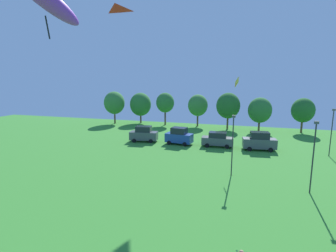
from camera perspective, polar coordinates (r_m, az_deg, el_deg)
kite_flying_0 at (r=34.43m, az=14.75°, el=9.25°), size 0.48×1.33×1.35m
kite_flying_4 at (r=36.02m, az=-11.48°, el=23.36°), size 2.65×1.73×0.76m
parked_car_leftmost at (r=42.61m, az=-5.30°, el=-1.75°), size 4.63×2.53×2.55m
parked_car_second_from_left at (r=40.78m, az=2.43°, el=-2.21°), size 4.33×2.46×2.63m
parked_car_third_from_left at (r=39.94m, az=10.74°, el=-2.90°), size 4.70×2.20×2.22m
parked_car_rightmost_in_row at (r=39.56m, az=19.27°, el=-3.15°), size 4.77×2.43×2.64m
light_post_0 at (r=26.11m, az=29.10°, el=-5.24°), size 0.36×0.20×6.49m
light_post_1 at (r=39.98m, az=32.06°, el=-0.72°), size 0.36×0.20×6.27m
light_post_2 at (r=27.82m, az=13.88°, el=-3.44°), size 0.36×0.20×6.41m
treeline_tree_0 at (r=60.70m, az=-11.61°, el=4.96°), size 4.64×4.64×7.29m
treeline_tree_1 at (r=60.46m, az=-6.00°, el=4.70°), size 4.81×4.81×6.97m
treeline_tree_2 at (r=57.55m, az=-0.62°, el=5.09°), size 3.95×3.95×7.12m
treeline_tree_3 at (r=56.30m, az=6.51°, el=4.49°), size 4.19×4.19×6.82m
treeline_tree_4 at (r=53.99m, az=12.96°, el=4.32°), size 4.70×4.70×7.35m
treeline_tree_5 at (r=52.99m, az=19.36°, el=3.25°), size 4.41×4.41×6.60m
treeline_tree_6 at (r=55.30m, az=27.32°, el=3.05°), size 4.17×4.17×6.55m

